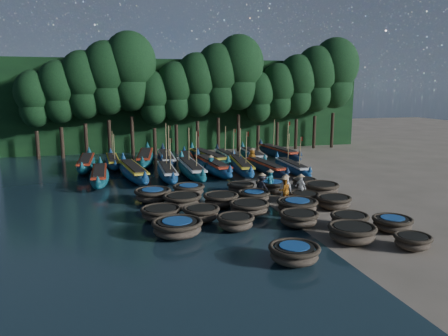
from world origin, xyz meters
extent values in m
plane|color=gray|center=(0.00, 0.00, 0.00)|extent=(120.00, 120.00, 0.00)
cube|color=black|center=(0.00, 23.50, 5.00)|extent=(40.00, 3.00, 10.00)
ellipsoid|color=brown|center=(-2.19, -10.40, 0.34)|extent=(2.43, 2.43, 0.69)
torus|color=#352C1F|center=(-2.19, -10.40, 0.67)|extent=(2.15, 2.15, 0.21)
cylinder|color=black|center=(-2.19, -10.40, 0.71)|extent=(1.63, 1.63, 0.06)
cylinder|color=navy|center=(-2.19, -10.40, 0.75)|extent=(1.25, 1.25, 0.04)
ellipsoid|color=brown|center=(1.38, -8.89, 0.38)|extent=(2.66, 2.66, 0.75)
torus|color=#352C1F|center=(1.38, -8.89, 0.73)|extent=(2.26, 2.26, 0.23)
cylinder|color=black|center=(1.38, -8.89, 0.78)|extent=(1.71, 1.71, 0.07)
ellipsoid|color=brown|center=(3.53, -10.36, 0.30)|extent=(1.99, 1.99, 0.60)
torus|color=#352C1F|center=(3.53, -10.36, 0.58)|extent=(1.68, 1.68, 0.18)
cylinder|color=black|center=(3.53, -10.36, 0.62)|extent=(1.25, 1.25, 0.05)
ellipsoid|color=brown|center=(-6.31, -5.95, 0.36)|extent=(2.87, 2.87, 0.73)
torus|color=#352C1F|center=(-6.31, -5.95, 0.71)|extent=(2.49, 2.49, 0.22)
cylinder|color=black|center=(-6.31, -5.95, 0.75)|extent=(1.91, 1.91, 0.07)
cylinder|color=navy|center=(-6.31, -5.95, 0.80)|extent=(1.47, 1.47, 0.04)
ellipsoid|color=brown|center=(-3.32, -5.77, 0.34)|extent=(1.91, 1.91, 0.69)
torus|color=#352C1F|center=(-3.32, -5.77, 0.67)|extent=(1.93, 1.93, 0.21)
cylinder|color=black|center=(-3.32, -5.77, 0.71)|extent=(1.44, 1.44, 0.06)
ellipsoid|color=brown|center=(0.00, -6.08, 0.35)|extent=(2.13, 2.13, 0.69)
torus|color=#352C1F|center=(0.00, -6.08, 0.67)|extent=(2.06, 2.06, 0.21)
cylinder|color=black|center=(0.00, -6.08, 0.71)|extent=(1.55, 1.55, 0.06)
ellipsoid|color=brown|center=(2.41, -6.95, 0.33)|extent=(2.21, 2.21, 0.67)
torus|color=#352C1F|center=(2.41, -6.95, 0.64)|extent=(1.97, 1.97, 0.20)
cylinder|color=black|center=(2.41, -6.95, 0.69)|extent=(1.48, 1.48, 0.06)
ellipsoid|color=brown|center=(4.22, -7.96, 0.32)|extent=(2.18, 2.18, 0.64)
torus|color=#352C1F|center=(4.22, -7.96, 0.62)|extent=(2.01, 2.01, 0.19)
cylinder|color=black|center=(4.22, -7.96, 0.66)|extent=(1.52, 1.52, 0.06)
cylinder|color=navy|center=(4.22, -7.96, 0.69)|extent=(1.17, 1.17, 0.04)
ellipsoid|color=brown|center=(-6.75, -3.13, 0.32)|extent=(2.38, 2.38, 0.65)
torus|color=#352C1F|center=(-6.75, -3.13, 0.63)|extent=(2.22, 2.22, 0.20)
cylinder|color=black|center=(-6.75, -3.13, 0.67)|extent=(1.69, 1.69, 0.06)
ellipsoid|color=brown|center=(-4.69, -3.91, 0.36)|extent=(2.20, 2.20, 0.72)
torus|color=#352C1F|center=(-4.69, -3.91, 0.70)|extent=(2.02, 2.02, 0.22)
cylinder|color=black|center=(-4.69, -3.91, 0.74)|extent=(1.51, 1.51, 0.07)
ellipsoid|color=brown|center=(-1.82, -3.42, 0.34)|extent=(2.22, 2.22, 0.68)
torus|color=#352C1F|center=(-1.82, -3.42, 0.66)|extent=(2.27, 2.27, 0.21)
cylinder|color=black|center=(-1.82, -3.42, 0.70)|extent=(1.73, 1.73, 0.06)
ellipsoid|color=brown|center=(0.94, -3.82, 0.35)|extent=(2.76, 2.76, 0.69)
torus|color=#352C1F|center=(0.94, -3.82, 0.67)|extent=(2.37, 2.37, 0.21)
cylinder|color=black|center=(0.94, -3.82, 0.71)|extent=(1.81, 1.81, 0.06)
cylinder|color=navy|center=(0.94, -3.82, 0.76)|extent=(1.39, 1.39, 0.04)
ellipsoid|color=brown|center=(3.39, -3.58, 0.34)|extent=(2.04, 2.04, 0.69)
torus|color=#352C1F|center=(3.39, -3.58, 0.66)|extent=(2.10, 2.10, 0.21)
cylinder|color=black|center=(3.39, -3.58, 0.71)|extent=(1.58, 1.58, 0.06)
ellipsoid|color=brown|center=(-5.24, -1.13, 0.38)|extent=(2.46, 2.46, 0.75)
torus|color=#352C1F|center=(-5.24, -1.13, 0.73)|extent=(2.31, 2.31, 0.23)
cylinder|color=black|center=(-5.24, -1.13, 0.78)|extent=(1.74, 1.74, 0.07)
ellipsoid|color=brown|center=(-2.94, -1.40, 0.36)|extent=(2.33, 2.33, 0.72)
torus|color=#352C1F|center=(-2.94, -1.40, 0.70)|extent=(2.15, 2.15, 0.22)
cylinder|color=black|center=(-2.94, -1.40, 0.74)|extent=(1.62, 1.62, 0.07)
ellipsoid|color=brown|center=(-0.68, -0.95, 0.32)|extent=(2.13, 2.13, 0.64)
torus|color=#352C1F|center=(-0.68, -0.95, 0.62)|extent=(2.06, 2.06, 0.19)
cylinder|color=black|center=(-0.68, -0.95, 0.66)|extent=(1.57, 1.57, 0.06)
cylinder|color=navy|center=(-0.68, -0.95, 0.70)|extent=(1.20, 1.20, 0.04)
ellipsoid|color=brown|center=(2.37, -1.76, 0.28)|extent=(1.95, 1.95, 0.56)
torus|color=#352C1F|center=(2.37, -1.76, 0.55)|extent=(1.88, 1.88, 0.17)
cylinder|color=black|center=(2.37, -1.76, 0.58)|extent=(1.44, 1.44, 0.05)
ellipsoid|color=brown|center=(4.19, -0.48, 0.37)|extent=(2.61, 2.61, 0.75)
torus|color=#352C1F|center=(4.19, -0.48, 0.73)|extent=(2.37, 2.37, 0.23)
cylinder|color=black|center=(4.19, -0.48, 0.77)|extent=(1.79, 1.79, 0.07)
ellipsoid|color=brown|center=(-6.78, 0.70, 0.38)|extent=(2.57, 2.57, 0.76)
torus|color=#352C1F|center=(-6.78, 0.70, 0.73)|extent=(2.31, 2.31, 0.23)
cylinder|color=black|center=(-6.78, 0.70, 0.78)|extent=(1.75, 1.75, 0.07)
cylinder|color=navy|center=(-6.78, 0.70, 0.83)|extent=(1.35, 1.35, 0.05)
ellipsoid|color=brown|center=(-4.35, 1.53, 0.35)|extent=(1.98, 1.98, 0.70)
torus|color=#352C1F|center=(-4.35, 1.53, 0.68)|extent=(2.11, 2.11, 0.21)
cylinder|color=black|center=(-4.35, 1.53, 0.73)|extent=(1.59, 1.59, 0.06)
cylinder|color=navy|center=(-4.35, 1.53, 0.77)|extent=(1.23, 1.23, 0.04)
ellipsoid|color=brown|center=(-0.77, 1.57, 0.31)|extent=(2.22, 2.22, 0.61)
torus|color=#352C1F|center=(-0.77, 1.57, 0.59)|extent=(1.86, 1.86, 0.19)
cylinder|color=black|center=(-0.77, 1.57, 0.63)|extent=(1.40, 1.40, 0.06)
ellipsoid|color=brown|center=(1.32, 1.04, 0.37)|extent=(2.68, 2.68, 0.74)
torus|color=#352C1F|center=(1.32, 1.04, 0.71)|extent=(2.28, 2.28, 0.22)
cylinder|color=black|center=(1.32, 1.04, 0.76)|extent=(1.72, 1.72, 0.07)
cylinder|color=navy|center=(1.32, 1.04, 0.80)|extent=(1.33, 1.33, 0.04)
ellipsoid|color=brown|center=(4.15, 2.02, 0.29)|extent=(2.14, 2.14, 0.57)
torus|color=#352C1F|center=(4.15, 2.02, 0.56)|extent=(1.78, 1.78, 0.17)
cylinder|color=black|center=(4.15, 2.02, 0.59)|extent=(1.35, 1.35, 0.05)
ellipsoid|color=#0F4B55|center=(-10.05, 7.43, 0.49)|extent=(1.50, 7.88, 0.98)
cone|color=#0F4B55|center=(-10.01, 11.26, 1.13)|extent=(0.43, 0.43, 0.59)
cone|color=#0F4B55|center=(-10.10, 3.60, 1.08)|extent=(0.43, 0.43, 0.49)
cube|color=#AE2C15|center=(-10.05, 7.43, 0.90)|extent=(1.10, 6.10, 0.12)
cube|color=black|center=(-10.05, 7.43, 0.98)|extent=(0.83, 5.32, 0.10)
ellipsoid|color=navy|center=(-7.53, 8.08, 0.54)|extent=(2.70, 8.73, 1.07)
cone|color=navy|center=(-8.10, 12.23, 1.24)|extent=(0.47, 0.47, 0.64)
cone|color=navy|center=(-6.96, 3.93, 1.18)|extent=(0.47, 0.47, 0.54)
cube|color=gold|center=(-7.53, 8.08, 0.99)|extent=(2.02, 6.76, 0.13)
cube|color=black|center=(-7.53, 8.08, 1.07)|extent=(1.62, 5.86, 0.11)
ellipsoid|color=navy|center=(-4.94, 7.53, 0.48)|extent=(1.56, 7.73, 0.96)
cone|color=navy|center=(-4.86, 11.29, 1.11)|extent=(0.42, 0.42, 0.58)
cone|color=navy|center=(-5.03, 3.78, 1.06)|extent=(0.42, 0.42, 0.48)
cube|color=white|center=(-4.94, 7.53, 0.89)|extent=(1.15, 5.99, 0.12)
cube|color=black|center=(-4.94, 7.53, 0.96)|extent=(0.87, 5.21, 0.10)
cylinder|color=#997F4C|center=(-4.82, 8.69, 2.02)|extent=(0.07, 0.23, 2.69)
cylinder|color=#997F4C|center=(-4.88, 6.09, 2.02)|extent=(0.07, 0.23, 2.69)
plane|color=red|center=(-4.74, 6.08, 3.20)|extent=(0.00, 0.34, 0.34)
ellipsoid|color=#0F4B55|center=(-2.98, 7.86, 0.54)|extent=(1.65, 8.70, 1.09)
cone|color=#0F4B55|center=(-3.02, 12.10, 1.25)|extent=(0.48, 0.48, 0.65)
cone|color=#0F4B55|center=(-2.94, 3.63, 1.19)|extent=(0.48, 0.48, 0.54)
cube|color=white|center=(-2.98, 7.86, 1.00)|extent=(1.21, 6.75, 0.13)
cube|color=black|center=(-2.98, 7.86, 1.09)|extent=(0.91, 5.87, 0.11)
cylinder|color=#997F4C|center=(-2.88, 9.17, 2.28)|extent=(0.08, 0.26, 3.04)
cylinder|color=#997F4C|center=(-2.86, 6.24, 2.28)|extent=(0.08, 0.26, 3.04)
plane|color=red|center=(-2.69, 6.24, 3.61)|extent=(0.00, 0.38, 0.38)
ellipsoid|color=navy|center=(-1.03, 8.72, 0.55)|extent=(2.25, 8.91, 1.10)
cone|color=navy|center=(-1.35, 13.00, 1.27)|extent=(0.49, 0.49, 0.66)
cone|color=navy|center=(-0.71, 4.43, 1.21)|extent=(0.49, 0.49, 0.55)
cube|color=#AE2C15|center=(-1.03, 8.72, 1.01)|extent=(1.67, 6.90, 0.13)
cube|color=black|center=(-1.03, 8.72, 1.10)|extent=(1.30, 6.00, 0.11)
ellipsoid|color=navy|center=(1.35, 8.21, 0.52)|extent=(2.51, 8.39, 1.03)
cone|color=navy|center=(1.86, 12.21, 1.19)|extent=(0.45, 0.45, 0.62)
cone|color=navy|center=(0.85, 4.21, 1.14)|extent=(0.45, 0.45, 0.52)
cube|color=gold|center=(1.35, 8.21, 0.95)|extent=(1.88, 6.50, 0.12)
cube|color=black|center=(1.35, 8.21, 1.03)|extent=(1.50, 5.64, 0.10)
cylinder|color=#997F4C|center=(1.61, 9.43, 2.17)|extent=(0.07, 0.25, 2.89)
cylinder|color=#997F4C|center=(1.26, 6.66, 2.17)|extent=(0.07, 0.25, 2.89)
plane|color=red|center=(1.42, 6.64, 3.43)|extent=(0.00, 0.36, 0.36)
ellipsoid|color=#0E1D33|center=(3.20, 7.27, 0.49)|extent=(1.94, 7.85, 0.97)
cone|color=#0E1D33|center=(2.93, 11.05, 1.12)|extent=(0.43, 0.43, 0.58)
cone|color=#0E1D33|center=(3.47, 3.49, 1.07)|extent=(0.43, 0.43, 0.49)
cube|color=#AE2C15|center=(3.20, 7.27, 0.89)|extent=(1.44, 6.08, 0.12)
cube|color=black|center=(3.20, 7.27, 0.97)|extent=(1.12, 5.29, 0.10)
ellipsoid|color=navy|center=(5.40, 7.01, 0.46)|extent=(1.54, 7.35, 0.91)
cone|color=navy|center=(5.50, 10.58, 1.05)|extent=(0.40, 0.40, 0.55)
cone|color=navy|center=(5.29, 3.45, 1.01)|extent=(0.40, 0.40, 0.46)
cube|color=white|center=(5.40, 7.01, 0.84)|extent=(1.13, 5.69, 0.11)
cube|color=black|center=(5.40, 7.01, 0.91)|extent=(0.86, 4.96, 0.09)
cylinder|color=#997F4C|center=(5.52, 8.11, 1.92)|extent=(0.06, 0.22, 2.56)
cylinder|color=#997F4C|center=(5.45, 5.64, 1.92)|extent=(0.06, 0.22, 2.56)
plane|color=red|center=(5.58, 5.63, 3.04)|extent=(0.00, 0.32, 0.32)
ellipsoid|color=#0F4B55|center=(-11.22, 13.13, 0.51)|extent=(1.78, 8.27, 1.03)
cone|color=#0F4B55|center=(-11.07, 17.14, 1.18)|extent=(0.45, 0.45, 0.62)
cone|color=#0F4B55|center=(-11.37, 9.13, 1.13)|extent=(0.45, 0.45, 0.51)
cube|color=#AE2C15|center=(-11.22, 13.13, 0.95)|extent=(1.31, 6.41, 0.12)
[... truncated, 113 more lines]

